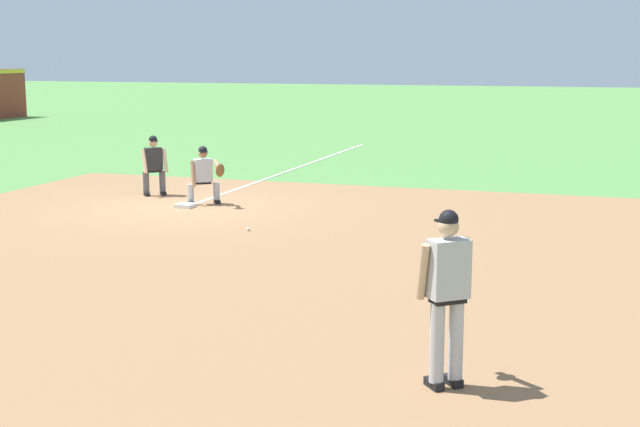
{
  "coord_description": "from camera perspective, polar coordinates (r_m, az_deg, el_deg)",
  "views": [
    {
      "loc": [
        -17.69,
        -9.0,
        3.38
      ],
      "look_at": [
        -6.32,
        -5.25,
        1.24
      ],
      "focal_mm": 50.0,
      "sensor_mm": 36.0,
      "label": 1
    }
  ],
  "objects": [
    {
      "name": "umpire",
      "position": [
        21.89,
        -10.59,
        3.19
      ],
      "size": [
        0.66,
        0.68,
        1.46
      ],
      "color": "black",
      "rests_on": "ground"
    },
    {
      "name": "baseball",
      "position": [
        17.33,
        -4.62,
        -1.0
      ],
      "size": [
        0.07,
        0.07,
        0.07
      ],
      "primitive_type": "sphere",
      "color": "white",
      "rests_on": "ground"
    },
    {
      "name": "pitcher",
      "position": [
        9.13,
        8.15,
        -4.69
      ],
      "size": [
        0.85,
        0.57,
        1.86
      ],
      "color": "black",
      "rests_on": "ground"
    },
    {
      "name": "first_baseman",
      "position": [
        20.36,
        -7.39,
        2.6
      ],
      "size": [
        0.78,
        1.06,
        1.34
      ],
      "color": "black",
      "rests_on": "ground"
    },
    {
      "name": "foul_line_stripe",
      "position": [
        26.85,
        -1.5,
        2.94
      ],
      "size": [
        14.77,
        0.1,
        0.0
      ],
      "primitive_type": "cube",
      "color": "white",
      "rests_on": "ground"
    },
    {
      "name": "ground_plane",
      "position": [
        20.13,
        -8.6,
        0.37
      ],
      "size": [
        160.0,
        160.0,
        0.0
      ],
      "primitive_type": "plane",
      "color": "#518942"
    },
    {
      "name": "infield_dirt_patch",
      "position": [
        14.58,
        -3.39,
        -3.26
      ],
      "size": [
        18.0,
        18.0,
        0.01
      ],
      "primitive_type": "cube",
      "color": "#936B47",
      "rests_on": "ground"
    },
    {
      "name": "first_base_bag",
      "position": [
        20.12,
        -8.61,
        0.5
      ],
      "size": [
        0.38,
        0.38,
        0.09
      ],
      "primitive_type": "cube",
      "color": "white",
      "rests_on": "ground"
    }
  ]
}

